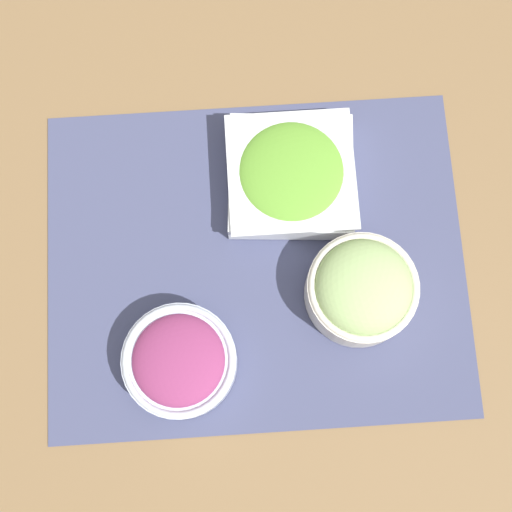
{
  "coord_description": "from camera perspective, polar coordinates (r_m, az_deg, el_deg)",
  "views": [
    {
      "loc": [
        -0.01,
        -0.18,
        0.86
      ],
      "look_at": [
        0.0,
        0.0,
        0.03
      ],
      "focal_mm": 50.0,
      "sensor_mm": 36.0,
      "label": 1
    }
  ],
  "objects": [
    {
      "name": "onion_bowl",
      "position": [
        0.83,
        -6.14,
        -8.34
      ],
      "size": [
        0.13,
        0.13,
        0.06
      ],
      "color": "silver",
      "rests_on": "placemat"
    },
    {
      "name": "ground_plane",
      "position": [
        0.88,
        0.0,
        -0.48
      ],
      "size": [
        3.0,
        3.0,
        0.0
      ],
      "primitive_type": "plane",
      "color": "olive"
    },
    {
      "name": "lettuce_bowl",
      "position": [
        0.88,
        2.81,
        6.51
      ],
      "size": [
        0.16,
        0.16,
        0.05
      ],
      "color": "white",
      "rests_on": "placemat"
    },
    {
      "name": "cucumber_bowl",
      "position": [
        0.84,
        8.46,
        -2.63
      ],
      "size": [
        0.13,
        0.13,
        0.08
      ],
      "color": "silver",
      "rests_on": "placemat"
    },
    {
      "name": "placemat",
      "position": [
        0.88,
        0.0,
        -0.45
      ],
      "size": [
        0.51,
        0.41,
        0.0
      ],
      "color": "#474C70",
      "rests_on": "ground_plane"
    }
  ]
}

